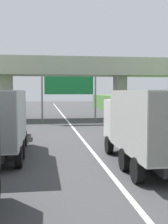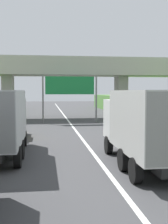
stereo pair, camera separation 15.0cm
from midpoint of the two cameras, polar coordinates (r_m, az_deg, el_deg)
The scene contains 6 objects.
lane_centre_stripe at distance 29.21m, azimuth -2.35°, elevation -2.55°, with size 0.20×102.04×0.01m, color white.
overpass_bridge at distance 36.81m, azimuth -3.48°, elevation 7.68°, with size 40.00×4.80×7.57m.
overhead_highway_sign at distance 30.77m, azimuth -2.67°, elevation 4.71°, with size 5.88×0.18×5.07m.
truck_white at distance 13.20m, azimuth 11.97°, elevation -2.33°, with size 2.44×7.30×3.44m.
truck_silver at distance 15.37m, azimuth -15.96°, elevation -1.50°, with size 2.44×7.30×3.44m.
car_yellow at distance 21.71m, azimuth -13.97°, elevation -2.72°, with size 1.86×4.10×1.72m.
Camera 2 is at (-2.54, 2.12, 3.39)m, focal length 46.25 mm.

